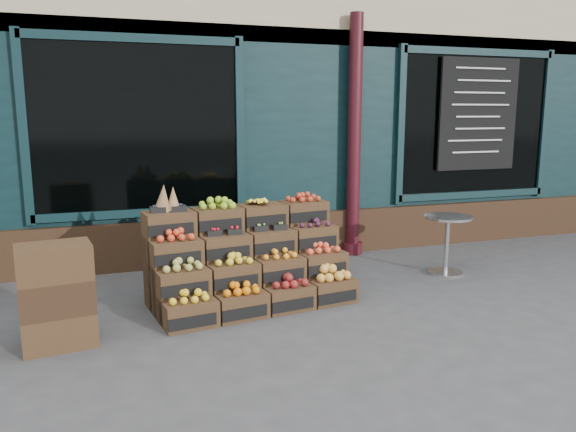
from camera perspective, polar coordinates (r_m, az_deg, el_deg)
name	(u,v)px	position (r m, az deg, el deg)	size (l,w,h in m)	color
ground	(330,312)	(5.61, 4.30, -9.70)	(60.00, 60.00, 0.00)	#3E3E40
shop_facade	(218,85)	(10.17, -7.14, 13.05)	(12.00, 6.24, 4.80)	black
crate_display	(248,265)	(5.82, -4.10, -4.99)	(2.10, 1.22, 1.25)	#412B19
spare_crates	(57,296)	(5.07, -22.45, -7.50)	(0.63, 0.48, 0.87)	#412B19
bistro_table	(447,238)	(7.01, 15.85, -2.16)	(0.57, 0.57, 0.71)	#ACAFB3
shopkeeper	(138,184)	(7.71, -14.97, 3.19)	(0.73, 0.48, 2.00)	#154A22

